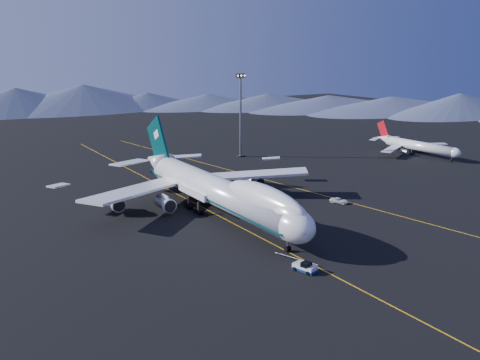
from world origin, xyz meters
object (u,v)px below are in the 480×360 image
service_van (339,201)px  floodlight_mast (241,115)px  pushback_tug (305,268)px  boeing_747 (217,190)px  second_jet (416,146)px

service_van → floodlight_mast: floodlight_mast is taller
pushback_tug → service_van: 43.10m
boeing_747 → second_jet: size_ratio=1.95×
second_jet → service_van: 72.86m
floodlight_mast → second_jet: bearing=-28.6°
pushback_tug → second_jet: bearing=15.9°
second_jet → floodlight_mast: 63.42m
boeing_747 → second_jet: bearing=14.7°
boeing_747 → service_van: boeing_747 is taller
boeing_747 → floodlight_mast: size_ratio=2.54×
boeing_747 → service_van: bearing=-13.7°
service_van → floodlight_mast: bearing=52.1°
second_jet → floodlight_mast: size_ratio=1.31×
boeing_747 → floodlight_mast: (40.43, 54.95, 8.62)m
second_jet → pushback_tug: bearing=-166.5°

